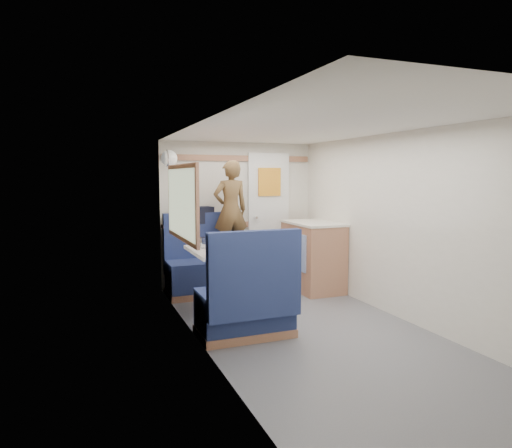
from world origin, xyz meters
name	(u,v)px	position (x,y,z in m)	size (l,w,h in m)	color
floor	(314,333)	(0.00, 0.00, 0.00)	(4.50, 4.50, 0.00)	#515156
ceiling	(317,126)	(0.00, 0.00, 2.00)	(4.50, 4.50, 0.00)	silver
wall_back	(238,214)	(0.00, 2.25, 1.00)	(2.20, 0.02, 2.00)	silver
wall_left	(203,238)	(-1.10, 0.00, 1.00)	(0.02, 4.50, 2.00)	silver
wall_right	(408,227)	(1.10, 0.00, 1.00)	(0.02, 4.50, 2.00)	silver
oak_trim_low	(239,225)	(0.00, 2.23, 0.85)	(2.15, 0.02, 0.08)	#986044
oak_trim_high	(239,158)	(0.00, 2.23, 1.78)	(2.15, 0.02, 0.08)	#986044
side_window	(181,203)	(-1.08, 1.00, 1.25)	(0.04, 1.30, 0.72)	gray
rear_door	(269,215)	(0.45, 2.22, 0.97)	(0.62, 0.12, 1.86)	white
dinette_table	(220,263)	(-0.65, 1.00, 0.57)	(0.62, 0.92, 0.72)	white
bench_far	(201,271)	(-0.65, 1.86, 0.30)	(0.90, 0.59, 1.05)	#18204D
bench_near	(247,307)	(-0.65, 0.14, 0.30)	(0.90, 0.59, 1.05)	#18204D
ledge	(196,225)	(-0.65, 2.12, 0.88)	(0.90, 0.14, 0.04)	#986044
dome_light	(169,158)	(-1.04, 1.85, 1.75)	(0.20, 0.20, 0.20)	white
galley_counter	(313,256)	(0.82, 1.55, 0.47)	(0.57, 0.92, 0.92)	#986044
person	(231,210)	(-0.25, 1.84, 1.09)	(0.47, 0.31, 1.29)	brown
duffel_bag	(195,215)	(-0.66, 2.12, 1.01)	(0.47, 0.22, 0.22)	black
tray	(233,253)	(-0.60, 0.68, 0.73)	(0.26, 0.34, 0.02)	silver
orange_fruit	(241,247)	(-0.49, 0.76, 0.77)	(0.07, 0.07, 0.07)	#ED5A0A
cheese_block	(233,248)	(-0.55, 0.83, 0.76)	(0.10, 0.06, 0.03)	#F4E18D
wine_glass	(210,238)	(-0.75, 1.03, 0.84)	(0.08, 0.08, 0.17)	white
tumbler_left	(209,251)	(-0.88, 0.62, 0.78)	(0.07, 0.07, 0.11)	silver
tumbler_mid	(203,243)	(-0.80, 1.16, 0.78)	(0.08, 0.08, 0.12)	white
tumbler_right	(213,241)	(-0.66, 1.23, 0.78)	(0.07, 0.07, 0.11)	silver
beer_glass	(230,244)	(-0.54, 1.00, 0.77)	(0.07, 0.07, 0.11)	brown
pepper_grinder	(218,246)	(-0.68, 0.97, 0.77)	(0.04, 0.04, 0.09)	black
salt_grinder	(220,243)	(-0.61, 1.12, 0.77)	(0.04, 0.04, 0.10)	white
bread_loaf	(229,239)	(-0.43, 1.38, 0.78)	(0.15, 0.27, 0.11)	brown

